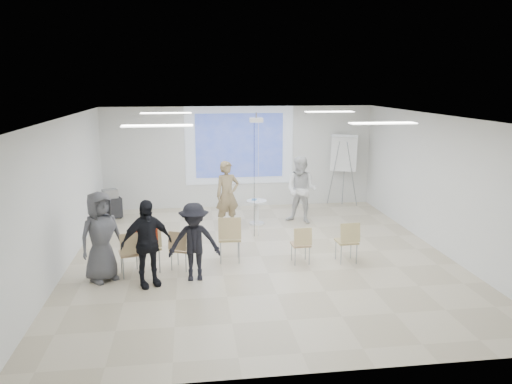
{
  "coord_description": "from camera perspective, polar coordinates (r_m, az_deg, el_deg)",
  "views": [
    {
      "loc": [
        -1.47,
        -10.16,
        3.7
      ],
      "look_at": [
        0.0,
        0.8,
        1.25
      ],
      "focal_mm": 35.0,
      "sensor_mm": 36.0,
      "label": 1
    }
  ],
  "objects": [
    {
      "name": "audience_mid",
      "position": [
        9.48,
        -7.08,
        -5.1
      ],
      "size": [
        1.12,
        0.63,
        1.71
      ],
      "primitive_type": "imported",
      "rotation": [
        0.0,
        0.0,
        -0.03
      ],
      "color": "black",
      "rests_on": "floor"
    },
    {
      "name": "chair_left_inner",
      "position": [
        10.1,
        -8.67,
        -6.2
      ],
      "size": [
        0.52,
        0.53,
        0.82
      ],
      "rotation": [
        0.0,
        0.0,
        -0.4
      ],
      "color": "tan",
      "rests_on": "floor"
    },
    {
      "name": "chair_right_inner",
      "position": [
        10.36,
        5.22,
        -5.71
      ],
      "size": [
        0.39,
        0.42,
        0.8
      ],
      "rotation": [
        0.0,
        0.0,
        0.04
      ],
      "color": "tan",
      "rests_on": "floor"
    },
    {
      "name": "controller_left",
      "position": [
        12.89,
        -2.6,
        1.78
      ],
      "size": [
        0.07,
        0.11,
        0.04
      ],
      "primitive_type": "cube",
      "rotation": [
        0.0,
        0.0,
        0.32
      ],
      "color": "white",
      "rests_on": "player_left"
    },
    {
      "name": "chair_far_left",
      "position": [
        9.94,
        -14.09,
        -6.46
      ],
      "size": [
        0.52,
        0.54,
        0.91
      ],
      "rotation": [
        0.0,
        0.0,
        0.23
      ],
      "color": "tan",
      "rests_on": "floor"
    },
    {
      "name": "fluor_panel_ne",
      "position": [
        12.66,
        8.38,
        9.06
      ],
      "size": [
        1.2,
        0.3,
        0.02
      ],
      "primitive_type": "cube",
      "color": "white",
      "rests_on": "ceiling"
    },
    {
      "name": "floor",
      "position": [
        10.93,
        0.56,
        -7.58
      ],
      "size": [
        8.0,
        9.0,
        0.1
      ],
      "primitive_type": "cube",
      "color": "beige",
      "rests_on": "ground"
    },
    {
      "name": "projection_image",
      "position": [
        14.82,
        -1.9,
        5.32
      ],
      "size": [
        2.6,
        0.01,
        1.9
      ],
      "primitive_type": "cube",
      "color": "#344BB1",
      "rests_on": "wall_back"
    },
    {
      "name": "wall_left",
      "position": [
        10.71,
        -21.4,
        -0.24
      ],
      "size": [
        0.1,
        9.0,
        3.0
      ],
      "primitive_type": "cube",
      "color": "silver",
      "rests_on": "floor"
    },
    {
      "name": "audience_left",
      "position": [
        9.32,
        -12.43,
        -5.06
      ],
      "size": [
        1.26,
        1.04,
        1.88
      ],
      "primitive_type": "imported",
      "rotation": [
        0.0,
        0.0,
        0.41
      ],
      "color": "black",
      "rests_on": "floor"
    },
    {
      "name": "pedestal_table",
      "position": [
        13.18,
        0.07,
        -2.15
      ],
      "size": [
        0.65,
        0.65,
        0.66
      ],
      "rotation": [
        0.0,
        0.0,
        -0.24
      ],
      "color": "white",
      "rests_on": "floor"
    },
    {
      "name": "red_jacket",
      "position": [
        9.88,
        -12.46,
        -5.37
      ],
      "size": [
        0.45,
        0.22,
        0.42
      ],
      "primitive_type": "cube",
      "rotation": [
        0.0,
        0.0,
        0.29
      ],
      "color": "#A42D14",
      "rests_on": "chair_left_mid"
    },
    {
      "name": "flipchart_easel",
      "position": [
        15.24,
        10.01,
        4.31
      ],
      "size": [
        0.85,
        0.69,
        2.14
      ],
      "rotation": [
        0.0,
        0.0,
        -0.43
      ],
      "color": "#919499",
      "rests_on": "floor"
    },
    {
      "name": "chair_right_far",
      "position": [
        10.52,
        10.46,
        -5.28
      ],
      "size": [
        0.43,
        0.46,
        0.89
      ],
      "rotation": [
        0.0,
        0.0,
        0.04
      ],
      "color": "tan",
      "rests_on": "floor"
    },
    {
      "name": "fluor_panel_sw",
      "position": [
        8.7,
        -11.2,
        7.44
      ],
      "size": [
        1.2,
        0.3,
        0.02
      ],
      "primitive_type": "cube",
      "color": "white",
      "rests_on": "ceiling"
    },
    {
      "name": "projection_halo",
      "position": [
        14.83,
        -1.9,
        5.33
      ],
      "size": [
        3.2,
        0.01,
        2.3
      ],
      "primitive_type": "cube",
      "color": "silver",
      "rests_on": "wall_back"
    },
    {
      "name": "ceiling",
      "position": [
        10.28,
        0.6,
        8.87
      ],
      "size": [
        8.0,
        9.0,
        0.1
      ],
      "primitive_type": "cube",
      "color": "white",
      "rests_on": "wall_back"
    },
    {
      "name": "controller_right",
      "position": [
        13.39,
        4.26,
        2.3
      ],
      "size": [
        0.09,
        0.11,
        0.04
      ],
      "primitive_type": "cube",
      "rotation": [
        0.0,
        0.0,
        -0.55
      ],
      "color": "silver",
      "rests_on": "player_right"
    },
    {
      "name": "player_right",
      "position": [
        13.25,
        5.22,
        0.65
      ],
      "size": [
        1.21,
        1.15,
        1.98
      ],
      "primitive_type": "imported",
      "rotation": [
        0.0,
        0.0,
        -0.55
      ],
      "color": "white",
      "rests_on": "floor"
    },
    {
      "name": "laptop",
      "position": [
        10.2,
        -8.5,
        -6.28
      ],
      "size": [
        0.36,
        0.32,
        0.02
      ],
      "primitive_type": "imported",
      "rotation": [
        0.0,
        0.0,
        2.74
      ],
      "color": "black",
      "rests_on": "chair_left_inner"
    },
    {
      "name": "ceiling_projector",
      "position": [
        11.8,
        0.03,
        7.58
      ],
      "size": [
        0.3,
        0.25,
        3.0
      ],
      "color": "white",
      "rests_on": "ceiling"
    },
    {
      "name": "audience_outer",
      "position": [
        9.79,
        -17.34,
        -4.31
      ],
      "size": [
        1.13,
        1.06,
        1.93
      ],
      "primitive_type": "imported",
      "rotation": [
        0.0,
        0.0,
        0.64
      ],
      "color": "#535358",
      "rests_on": "floor"
    },
    {
      "name": "wall_right",
      "position": [
        11.77,
        20.5,
        0.92
      ],
      "size": [
        0.1,
        9.0,
        3.0
      ],
      "primitive_type": "cube",
      "color": "silver",
      "rests_on": "floor"
    },
    {
      "name": "fluor_panel_se",
      "position": [
        9.36,
        14.29,
        7.63
      ],
      "size": [
        1.2,
        0.3,
        0.02
      ],
      "primitive_type": "cube",
      "color": "white",
      "rests_on": "ceiling"
    },
    {
      "name": "fluor_panel_nw",
      "position": [
        12.19,
        -10.24,
        8.87
      ],
      "size": [
        1.2,
        0.3,
        0.02
      ],
      "primitive_type": "cube",
      "color": "white",
      "rests_on": "ceiling"
    },
    {
      "name": "chair_center",
      "position": [
        10.38,
        -3.04,
        -4.94
      ],
      "size": [
        0.49,
        0.53,
        1.0
      ],
      "rotation": [
        0.0,
        0.0,
        -0.05
      ],
      "color": "tan",
      "rests_on": "floor"
    },
    {
      "name": "chair_left_mid",
      "position": [
        10.05,
        -12.22,
        -5.85
      ],
      "size": [
        0.59,
        0.61,
        0.99
      ],
      "rotation": [
        0.0,
        0.0,
        0.29
      ],
      "color": "tan",
      "rests_on": "floor"
    },
    {
      "name": "player_left",
      "position": [
        12.7,
        -3.3,
        0.16
      ],
      "size": [
        0.84,
        0.69,
        1.98
      ],
      "primitive_type": "imported",
      "rotation": [
        0.0,
        0.0,
        0.32
      ],
      "color": "#937E5A",
      "rests_on": "floor"
    },
    {
      "name": "wall_back",
      "position": [
        14.94,
        -1.92,
        4.03
      ],
      "size": [
        8.0,
        0.1,
        3.0
      ],
      "primitive_type": "cube",
      "color": "silver",
      "rests_on": "floor"
    },
    {
      "name": "av_cart",
      "position": [
        14.34,
        -16.27,
        -1.42
      ],
      "size": [
        0.66,
        0.61,
        0.81
      ],
      "rotation": [
        0.0,
        0.0,
        0.39
      ],
      "color": "black",
      "rests_on": "floor"
    }
  ]
}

